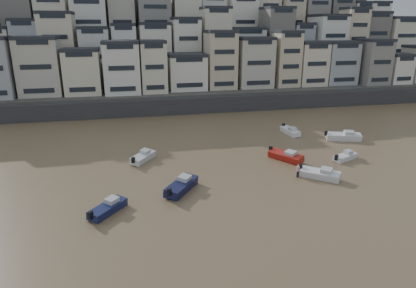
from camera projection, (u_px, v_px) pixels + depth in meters
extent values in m
cube|color=#38383A|center=(187.00, 105.00, 82.43)|extent=(140.00, 3.00, 3.50)
cube|color=#4C4C47|center=(202.00, 98.00, 89.90)|extent=(140.00, 14.00, 4.00)
cube|color=#4C4C47|center=(193.00, 78.00, 100.10)|extent=(140.00, 14.00, 10.00)
cube|color=#4C4C47|center=(186.00, 59.00, 110.00)|extent=(140.00, 14.00, 18.00)
cube|color=#4C4C47|center=(179.00, 43.00, 119.90)|extent=(140.00, 16.00, 26.00)
cube|color=#4C4C47|center=(173.00, 33.00, 131.96)|extent=(140.00, 18.00, 32.00)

